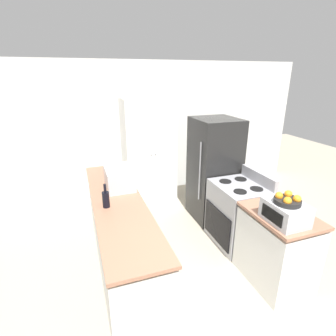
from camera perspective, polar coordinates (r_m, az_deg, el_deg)
The scene contains 10 objects.
wall_back at distance 5.26m, azimuth -5.91°, elevation 8.19°, with size 7.00×0.06×2.60m.
counter_left at distance 3.51m, azimuth -10.42°, elevation -13.68°, with size 0.60×2.68×0.90m.
counter_right at distance 3.42m, azimuth 22.37°, elevation -15.94°, with size 0.60×0.82×0.90m.
pantry_cabinet at distance 5.04m, azimuth -4.13°, elevation 3.92°, with size 0.96×0.60×1.95m.
stove at distance 3.95m, azimuth 14.90°, elevation -9.56°, with size 0.66×0.76×1.06m.
refrigerator at distance 4.40m, azimuth 9.89°, elevation -0.42°, with size 0.70×0.73×1.70m.
microwave at distance 3.58m, azimuth -10.54°, elevation -2.11°, with size 0.36×0.53×0.27m.
wine_bottle at distance 3.10m, azimuth -13.38°, elevation -6.54°, with size 0.08×0.08×0.29m.
toaster_oven at distance 2.97m, azimuth 24.13°, elevation -8.81°, with size 0.34×0.42×0.22m.
fruit_bowl at distance 2.89m, azimuth 24.57°, elevation -6.32°, with size 0.26×0.26×0.11m.
Camera 1 is at (-1.20, -1.47, 2.35)m, focal length 28.00 mm.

